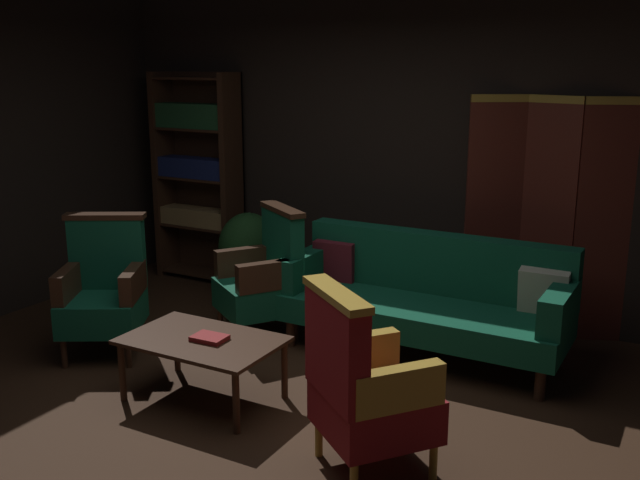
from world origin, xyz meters
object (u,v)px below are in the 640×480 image
armchair_gilt_accent (364,387)px  armchair_wing_right (264,277)px  folding_screen (548,213)px  potted_plant (248,251)px  velvet_couch (426,295)px  book_red_leather (210,338)px  coffee_table (203,345)px  armchair_wing_left (104,290)px  bookshelf (198,171)px

armchair_gilt_accent → armchair_wing_right: bearing=137.7°
folding_screen → potted_plant: bearing=-168.3°
velvet_couch → folding_screen: bearing=52.0°
armchair_gilt_accent → book_red_leather: size_ratio=4.80×
coffee_table → armchair_wing_left: armchair_wing_left is taller
coffee_table → armchair_gilt_accent: bearing=-11.8°
velvet_couch → book_red_leather: (-0.91, -1.45, -0.02)m
folding_screen → velvet_couch: folding_screen is taller
book_red_leather → folding_screen: bearing=55.5°
bookshelf → book_red_leather: bookshelf is taller
bookshelf → velvet_couch: (2.70, -0.74, -0.64)m
velvet_couch → book_red_leather: 1.71m
coffee_table → armchair_wing_right: armchair_wing_right is taller
folding_screen → armchair_wing_right: folding_screen is taller
armchair_wing_right → book_red_leather: armchair_wing_right is taller
potted_plant → book_red_leather: potted_plant is taller
coffee_table → book_red_leather: 0.08m
folding_screen → armchair_wing_left: (-2.78, -2.03, -0.50)m
armchair_wing_left → bookshelf: bearing=107.2°
folding_screen → armchair_wing_right: (-1.92, -1.16, -0.50)m
velvet_couch → armchair_wing_right: 1.29m
armchair_wing_right → potted_plant: 0.87m
armchair_wing_left → potted_plant: size_ratio=1.25×
armchair_wing_left → armchair_wing_right: bearing=45.4°
armchair_gilt_accent → book_red_leather: bearing=167.4°
potted_plant → armchair_wing_left: bearing=-100.0°
folding_screen → armchair_gilt_accent: 2.65m
armchair_wing_right → bookshelf: bearing=144.2°
armchair_wing_left → potted_plant: armchair_wing_left is taller
armchair_wing_left → armchair_gilt_accent: bearing=-12.8°
velvet_couch → armchair_wing_right: armchair_wing_right is taller
velvet_couch → armchair_wing_left: armchair_wing_left is taller
bookshelf → armchair_gilt_accent: (3.01, -2.46, -0.60)m
coffee_table → armchair_gilt_accent: size_ratio=0.96×
bookshelf → armchair_wing_left: 2.09m
potted_plant → bookshelf: bearing=154.7°
folding_screen → bookshelf: bookshelf is taller
velvet_couch → coffee_table: 1.75m
armchair_gilt_accent → armchair_wing_left: bearing=167.2°
velvet_couch → armchair_wing_left: bearing=-150.9°
folding_screen → armchair_wing_right: size_ratio=1.83×
bookshelf → armchair_wing_left: size_ratio=1.97×
folding_screen → armchair_wing_left: 3.48m
coffee_table → armchair_wing_left: bearing=166.2°
bookshelf → armchair_wing_right: bookshelf is taller
folding_screen → armchair_gilt_accent: bearing=-98.0°
armchair_gilt_accent → armchair_wing_left: (-2.42, 0.55, 0.00)m
bookshelf → book_red_leather: size_ratio=9.47×
armchair_gilt_accent → armchair_wing_right: 2.11m
armchair_wing_left → armchair_wing_right: size_ratio=1.00×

